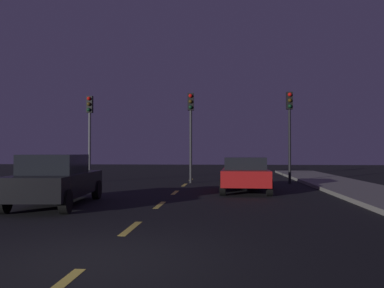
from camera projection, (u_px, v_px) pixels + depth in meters
ground_plane at (163, 203)px, 12.93m from camera, size 80.00×80.00×0.00m
lane_stripe_nearest at (56, 288)px, 4.76m from camera, size 0.16×1.60×0.01m
lane_stripe_second at (131, 228)px, 8.54m from camera, size 0.16×1.60×0.01m
lane_stripe_third at (160, 205)px, 12.33m from camera, size 0.16×1.60×0.01m
lane_stripe_fourth at (175, 193)px, 16.12m from camera, size 0.16×1.60×0.01m
lane_stripe_fifth at (185, 185)px, 19.90m from camera, size 0.16×1.60×0.01m
lane_stripe_sixth at (191, 180)px, 23.69m from camera, size 0.16×1.60×0.01m
traffic_signal_left at (90, 122)px, 21.72m from camera, size 0.32×0.38×4.64m
traffic_signal_center at (191, 120)px, 21.27m from camera, size 0.32×0.38×4.73m
traffic_signal_right at (290, 119)px, 20.86m from camera, size 0.32×0.38×4.74m
car_stopped_ahead at (245, 174)px, 16.64m from camera, size 2.07×4.60×1.41m
car_adjacent_lane at (56, 180)px, 12.19m from camera, size 2.16×4.64×1.54m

